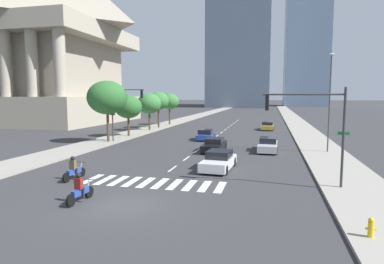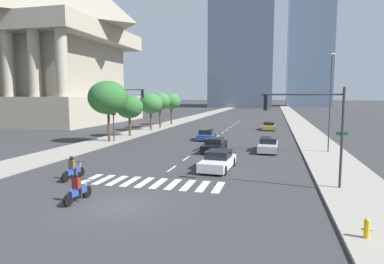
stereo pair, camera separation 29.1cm
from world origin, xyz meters
name	(u,v)px [view 2 (the right image)]	position (x,y,z in m)	size (l,w,h in m)	color
ground_plane	(120,205)	(0.00, 0.00, 0.00)	(800.00, 800.00, 0.00)	#333335
sidewalk_east	(310,136)	(11.53, 30.00, 0.07)	(4.00, 260.00, 0.15)	gray
sidewalk_west	(141,132)	(-11.53, 30.00, 0.07)	(4.00, 260.00, 0.15)	gray
crosswalk_near	(152,183)	(0.00, 4.17, 0.00)	(8.55, 2.40, 0.01)	silver
lane_divider_center	(223,133)	(0.00, 32.17, 0.00)	(0.14, 50.00, 0.01)	silver
motorcycle_lead	(73,170)	(-5.04, 3.77, 0.58)	(0.70, 2.10, 1.49)	black
motorcycle_trailing	(78,190)	(-2.23, -0.05, 0.58)	(0.70, 2.07, 1.49)	black
sedan_gold_0	(269,126)	(6.28, 37.52, 0.56)	(1.92, 4.26, 1.20)	#B28E38
sedan_blue_1	(206,135)	(-0.73, 24.14, 0.57)	(1.94, 4.33, 1.25)	navy
sedan_silver_2	(268,145)	(6.55, 17.48, 0.59)	(1.84, 4.75, 1.28)	#B7BABF
sedan_black_3	(214,145)	(1.66, 16.24, 0.58)	(1.84, 4.63, 1.24)	black
sedan_white_4	(218,161)	(3.24, 8.78, 0.60)	(2.11, 4.50, 1.32)	silver
fire_hydrant	(367,228)	(10.33, -1.53, 0.51)	(0.36, 0.20, 0.72)	gold
traffic_signal_near	(310,118)	(8.96, 5.24, 3.95)	(4.66, 0.28, 5.51)	#333335
traffic_signal_far	(124,104)	(-8.99, 19.47, 4.28)	(4.05, 0.28, 6.09)	#333335
street_lamp_east	(331,96)	(11.83, 17.61, 5.14)	(0.50, 0.24, 8.76)	#3F3F42
street_tree_nearest	(108,98)	(-10.73, 19.10, 4.98)	(4.34, 4.34, 6.69)	#4C3823
street_tree_second	(129,107)	(-10.73, 24.53, 3.81)	(3.44, 3.44, 5.13)	#4C3823
street_tree_third	(151,103)	(-10.73, 31.94, 4.06)	(3.54, 3.54, 5.43)	#4C3823
street_tree_fourth	(160,101)	(-10.73, 36.00, 4.37)	(3.33, 3.33, 5.66)	#4C3823
street_tree_fifth	(171,101)	(-10.73, 41.95, 4.20)	(3.31, 3.31, 5.48)	#4C3823
war_memorial	(45,29)	(-36.84, 43.38, 18.21)	(28.40, 28.40, 35.37)	#A89E89
office_tower_center_skyline	(310,26)	(23.01, 163.82, 39.46)	(20.55, 25.01, 79.97)	slate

